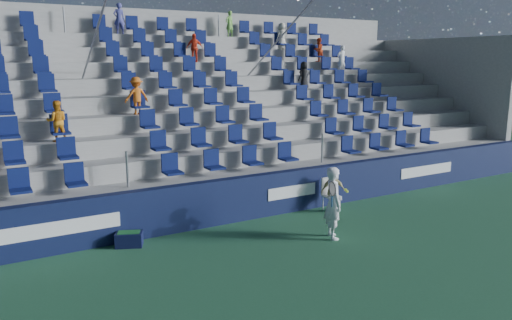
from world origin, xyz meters
The scene contains 7 objects.
ground centered at (0.00, 0.00, 0.00)m, with size 70.00×70.00×0.00m, color #2A6340.
sponsor_wall centered at (0.00, 3.15, 0.60)m, with size 24.00×0.32×1.20m.
grandstand centered at (0.00, 8.24, 2.13)m, with size 24.00×8.17×6.63m.
tennis_player centered at (1.20, 0.79, 0.89)m, with size 0.72×0.76×1.78m.
line_judge_chair centered at (2.58, 2.65, 0.55)m, with size 0.44×0.45×0.96m.
line_judge centered at (2.58, 2.50, 0.61)m, with size 0.72×0.30×1.22m, color tan.
ball_bin centered at (-3.27, 2.75, 0.19)m, with size 0.72×0.61×0.35m.
Camera 1 is at (-6.27, -8.32, 4.30)m, focal length 35.00 mm.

